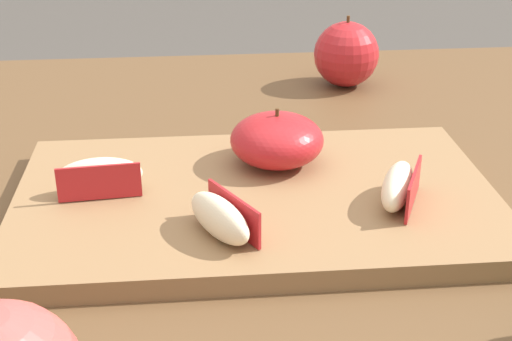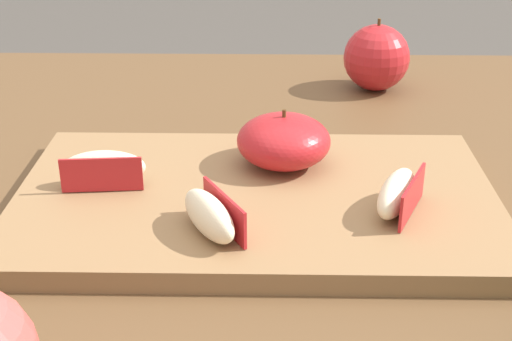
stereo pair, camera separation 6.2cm
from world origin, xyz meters
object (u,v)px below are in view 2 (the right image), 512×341
Objects in this scene: apple_half_skin_up at (284,141)px; apple_wedge_right at (103,169)px; apple_wedge_left at (210,215)px; cutting_board at (256,201)px; whole_apple_crimson at (377,58)px; apple_wedge_middle at (398,193)px.

apple_half_skin_up reaches higher than apple_wedge_right.
apple_wedge_left is at bearing -114.65° from apple_half_skin_up.
cutting_board is at bearing -3.77° from apple_wedge_right.
cutting_board is 0.07m from apple_half_skin_up.
apple_half_skin_up is at bearing -114.35° from whole_apple_crimson.
apple_wedge_right is at bearing 140.93° from apple_wedge_left.
apple_wedge_left is (-0.06, -0.13, -0.01)m from apple_half_skin_up.
apple_wedge_right is (-0.16, -0.05, -0.01)m from apple_half_skin_up.
apple_wedge_left is 0.84× the size of whole_apple_crimson.
whole_apple_crimson is (0.12, 0.27, -0.00)m from apple_half_skin_up.
cutting_board is 0.35m from whole_apple_crimson.
cutting_board is 0.12m from apple_wedge_middle.
apple_wedge_right is 0.13m from apple_wedge_left.
whole_apple_crimson reaches higher than apple_wedge_left.
apple_half_skin_up is 0.14m from apple_wedge_left.
apple_wedge_right is 0.98× the size of apple_wedge_middle.
whole_apple_crimson is (0.03, 0.35, 0.01)m from apple_wedge_middle.
apple_wedge_left is (0.10, -0.08, 0.00)m from apple_wedge_right.
cutting_board is at bearing -114.01° from apple_half_skin_up.
whole_apple_crimson is (0.18, 0.39, 0.01)m from apple_wedge_left.
cutting_board is 0.14m from apple_wedge_right.
apple_half_skin_up is 0.96× the size of whole_apple_crimson.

